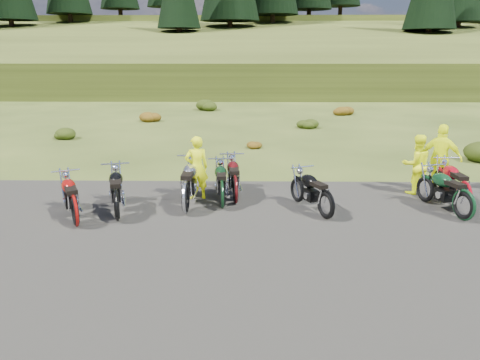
{
  "coord_description": "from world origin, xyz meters",
  "views": [
    {
      "loc": [
        -0.62,
        -9.91,
        3.92
      ],
      "look_at": [
        -0.79,
        1.16,
        0.85
      ],
      "focal_mm": 35.0,
      "sensor_mm": 36.0,
      "label": 1
    }
  ],
  "objects_px": {
    "motorcycle_0": "(118,222)",
    "motorcycle_7": "(462,221)",
    "motorcycle_3": "(186,214)",
    "person_middle": "(197,169)"
  },
  "relations": [
    {
      "from": "motorcycle_0",
      "to": "motorcycle_7",
      "type": "relative_size",
      "value": 1.03
    },
    {
      "from": "motorcycle_3",
      "to": "person_middle",
      "type": "bearing_deg",
      "value": -7.02
    },
    {
      "from": "motorcycle_3",
      "to": "person_middle",
      "type": "relative_size",
      "value": 1.35
    },
    {
      "from": "person_middle",
      "to": "motorcycle_7",
      "type": "bearing_deg",
      "value": 149.94
    },
    {
      "from": "motorcycle_0",
      "to": "motorcycle_3",
      "type": "height_order",
      "value": "motorcycle_3"
    },
    {
      "from": "motorcycle_3",
      "to": "motorcycle_7",
      "type": "xyz_separation_m",
      "value": [
        6.64,
        -0.38,
        0.0
      ]
    },
    {
      "from": "motorcycle_3",
      "to": "person_middle",
      "type": "xyz_separation_m",
      "value": [
        0.15,
        1.21,
        0.86
      ]
    },
    {
      "from": "motorcycle_0",
      "to": "person_middle",
      "type": "bearing_deg",
      "value": -59.13
    },
    {
      "from": "motorcycle_7",
      "to": "person_middle",
      "type": "distance_m",
      "value": 6.73
    },
    {
      "from": "motorcycle_3",
      "to": "motorcycle_7",
      "type": "distance_m",
      "value": 6.65
    }
  ]
}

